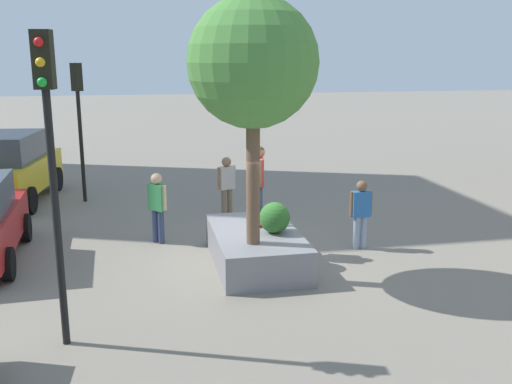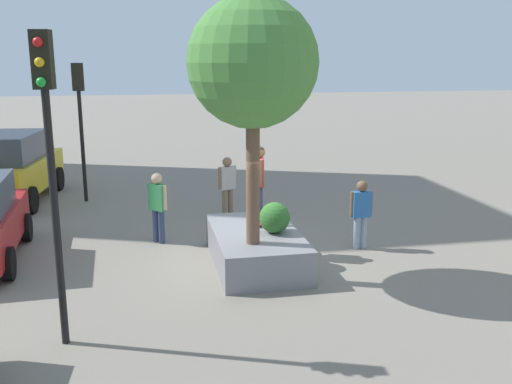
{
  "view_description": "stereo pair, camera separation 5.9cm",
  "coord_description": "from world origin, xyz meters",
  "px_view_note": "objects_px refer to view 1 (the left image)",
  "views": [
    {
      "loc": [
        -12.27,
        2.32,
        4.56
      ],
      "look_at": [
        -0.29,
        -0.1,
        1.66
      ],
      "focal_mm": 40.22,
      "sensor_mm": 36.0,
      "label": 1
    },
    {
      "loc": [
        -12.28,
        2.26,
        4.56
      ],
      "look_at": [
        -0.29,
        -0.1,
        1.66
      ],
      "focal_mm": 40.22,
      "sensor_mm": 36.0,
      "label": 2
    }
  ],
  "objects_px": {
    "pedestrian_crossing": "(157,203)",
    "traffic_light_median": "(50,140)",
    "bystander_watching": "(227,183)",
    "passerby_with_bag": "(361,210)",
    "taxi_cab": "(9,168)",
    "skateboarder": "(259,178)",
    "traffic_light_corner": "(79,108)",
    "planter_ledge": "(256,247)",
    "skateboard": "(259,221)",
    "plaza_tree": "(253,64)"
  },
  "relations": [
    {
      "from": "pedestrian_crossing",
      "to": "traffic_light_median",
      "type": "bearing_deg",
      "value": 161.5
    },
    {
      "from": "traffic_light_median",
      "to": "bystander_watching",
      "type": "bearing_deg",
      "value": -27.99
    },
    {
      "from": "passerby_with_bag",
      "to": "pedestrian_crossing",
      "type": "bearing_deg",
      "value": 73.43
    },
    {
      "from": "taxi_cab",
      "to": "traffic_light_median",
      "type": "height_order",
      "value": "traffic_light_median"
    },
    {
      "from": "bystander_watching",
      "to": "pedestrian_crossing",
      "type": "bearing_deg",
      "value": 134.27
    },
    {
      "from": "skateboarder",
      "to": "passerby_with_bag",
      "type": "bearing_deg",
      "value": -91.88
    },
    {
      "from": "traffic_light_corner",
      "to": "traffic_light_median",
      "type": "distance_m",
      "value": 9.75
    },
    {
      "from": "passerby_with_bag",
      "to": "planter_ledge",
      "type": "bearing_deg",
      "value": 101.32
    },
    {
      "from": "traffic_light_median",
      "to": "pedestrian_crossing",
      "type": "relative_size",
      "value": 2.77
    },
    {
      "from": "traffic_light_median",
      "to": "traffic_light_corner",
      "type": "bearing_deg",
      "value": 3.01
    },
    {
      "from": "skateboarder",
      "to": "pedestrian_crossing",
      "type": "distance_m",
      "value": 2.78
    },
    {
      "from": "traffic_light_median",
      "to": "passerby_with_bag",
      "type": "height_order",
      "value": "traffic_light_median"
    },
    {
      "from": "taxi_cab",
      "to": "traffic_light_corner",
      "type": "relative_size",
      "value": 1.14
    },
    {
      "from": "skateboard",
      "to": "passerby_with_bag",
      "type": "distance_m",
      "value": 2.49
    },
    {
      "from": "skateboard",
      "to": "pedestrian_crossing",
      "type": "bearing_deg",
      "value": 59.74
    },
    {
      "from": "passerby_with_bag",
      "to": "skateboarder",
      "type": "bearing_deg",
      "value": 88.12
    },
    {
      "from": "traffic_light_corner",
      "to": "bystander_watching",
      "type": "distance_m",
      "value": 5.41
    },
    {
      "from": "traffic_light_corner",
      "to": "bystander_watching",
      "type": "xyz_separation_m",
      "value": [
        -2.77,
        -4.21,
        -1.97
      ]
    },
    {
      "from": "plaza_tree",
      "to": "bystander_watching",
      "type": "bearing_deg",
      "value": -1.89
    },
    {
      "from": "planter_ledge",
      "to": "pedestrian_crossing",
      "type": "distance_m",
      "value": 2.94
    },
    {
      "from": "plaza_tree",
      "to": "traffic_light_corner",
      "type": "bearing_deg",
      "value": 28.38
    },
    {
      "from": "planter_ledge",
      "to": "skateboard",
      "type": "relative_size",
      "value": 4.0
    },
    {
      "from": "traffic_light_corner",
      "to": "traffic_light_median",
      "type": "height_order",
      "value": "traffic_light_median"
    },
    {
      "from": "planter_ledge",
      "to": "traffic_light_median",
      "type": "height_order",
      "value": "traffic_light_median"
    },
    {
      "from": "planter_ledge",
      "to": "plaza_tree",
      "type": "height_order",
      "value": "plaza_tree"
    },
    {
      "from": "plaza_tree",
      "to": "skateboard",
      "type": "distance_m",
      "value": 3.89
    },
    {
      "from": "skateboard",
      "to": "traffic_light_median",
      "type": "distance_m",
      "value": 5.94
    },
    {
      "from": "planter_ledge",
      "to": "traffic_light_corner",
      "type": "xyz_separation_m",
      "value": [
        6.71,
        4.27,
        2.61
      ]
    },
    {
      "from": "skateboarder",
      "to": "traffic_light_corner",
      "type": "relative_size",
      "value": 0.4
    },
    {
      "from": "skateboard",
      "to": "passerby_with_bag",
      "type": "relative_size",
      "value": 0.49
    },
    {
      "from": "skateboarder",
      "to": "pedestrian_crossing",
      "type": "height_order",
      "value": "skateboarder"
    },
    {
      "from": "traffic_light_median",
      "to": "skateboard",
      "type": "bearing_deg",
      "value": -47.45
    },
    {
      "from": "traffic_light_corner",
      "to": "pedestrian_crossing",
      "type": "xyz_separation_m",
      "value": [
        -4.75,
        -2.18,
        -1.96
      ]
    },
    {
      "from": "taxi_cab",
      "to": "pedestrian_crossing",
      "type": "bearing_deg",
      "value": -138.73
    },
    {
      "from": "bystander_watching",
      "to": "traffic_light_corner",
      "type": "bearing_deg",
      "value": 56.64
    },
    {
      "from": "taxi_cab",
      "to": "passerby_with_bag",
      "type": "distance_m",
      "value": 11.29
    },
    {
      "from": "traffic_light_corner",
      "to": "taxi_cab",
      "type": "bearing_deg",
      "value": 81.86
    },
    {
      "from": "traffic_light_median",
      "to": "passerby_with_bag",
      "type": "xyz_separation_m",
      "value": [
        3.55,
        -6.44,
        -2.36
      ]
    },
    {
      "from": "plaza_tree",
      "to": "passerby_with_bag",
      "type": "relative_size",
      "value": 2.95
    },
    {
      "from": "pedestrian_crossing",
      "to": "passerby_with_bag",
      "type": "relative_size",
      "value": 1.05
    },
    {
      "from": "planter_ledge",
      "to": "passerby_with_bag",
      "type": "xyz_separation_m",
      "value": [
        0.54,
        -2.68,
        0.59
      ]
    },
    {
      "from": "pedestrian_crossing",
      "to": "planter_ledge",
      "type": "bearing_deg",
      "value": -133.0
    },
    {
      "from": "plaza_tree",
      "to": "pedestrian_crossing",
      "type": "xyz_separation_m",
      "value": [
        2.75,
        1.88,
        -3.39
      ]
    },
    {
      "from": "traffic_light_corner",
      "to": "passerby_with_bag",
      "type": "distance_m",
      "value": 9.51
    },
    {
      "from": "plaza_tree",
      "to": "skateboarder",
      "type": "distance_m",
      "value": 2.97
    },
    {
      "from": "passerby_with_bag",
      "to": "traffic_light_corner",
      "type": "bearing_deg",
      "value": 48.39
    },
    {
      "from": "skateboard",
      "to": "passerby_with_bag",
      "type": "height_order",
      "value": "passerby_with_bag"
    },
    {
      "from": "skateboarder",
      "to": "traffic_light_corner",
      "type": "distance_m",
      "value": 7.64
    },
    {
      "from": "traffic_light_corner",
      "to": "passerby_with_bag",
      "type": "xyz_separation_m",
      "value": [
        -6.17,
        -6.95,
        -2.01
      ]
    },
    {
      "from": "bystander_watching",
      "to": "skateboarder",
      "type": "bearing_deg",
      "value": -175.5
    }
  ]
}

